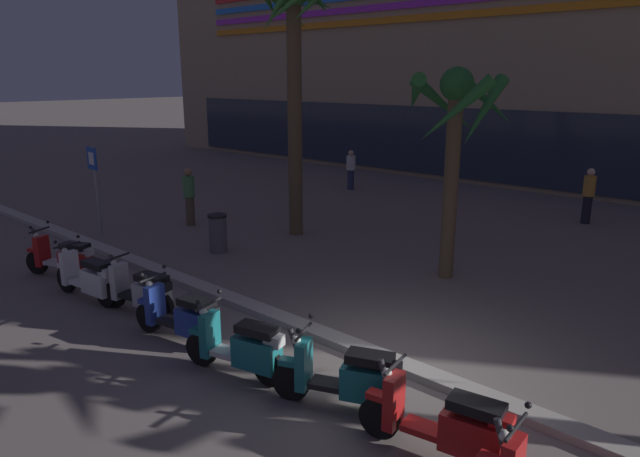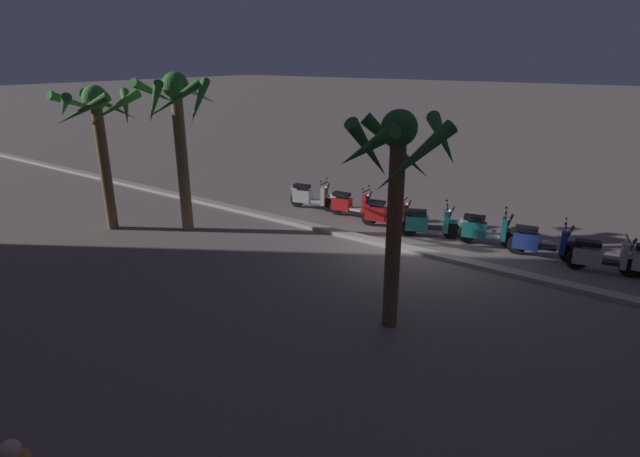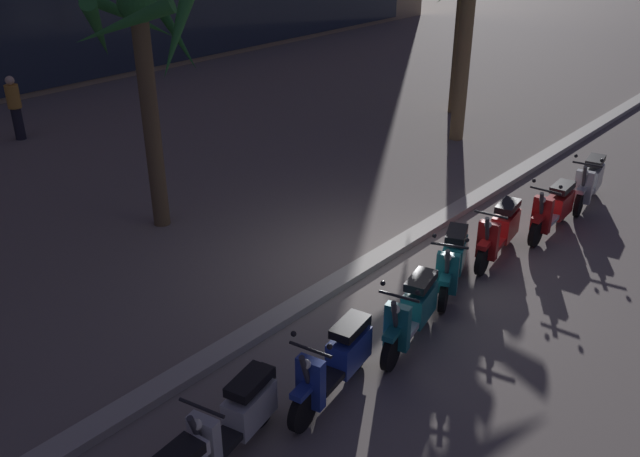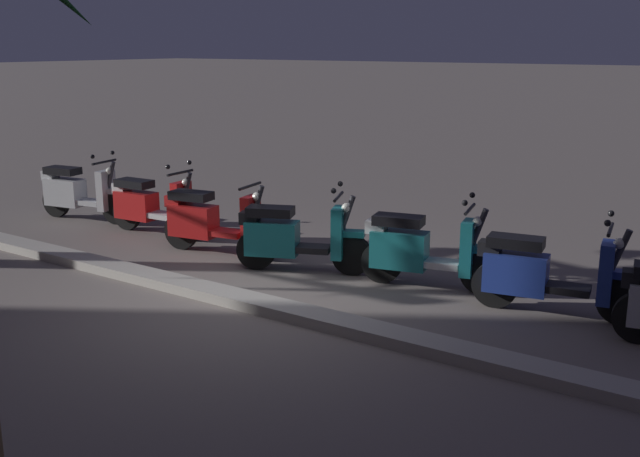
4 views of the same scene
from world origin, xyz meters
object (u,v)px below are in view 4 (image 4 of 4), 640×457
(scooter_red_tail_end, at_px, (150,205))
(scooter_teal_second_in_line, at_px, (293,237))
(scooter_silver_gap_after_mid, at_px, (78,192))
(scooter_red_mid_rear, at_px, (211,221))
(scooter_blue_mid_centre, at_px, (543,274))
(scooter_teal_far_back, at_px, (420,250))

(scooter_red_tail_end, bearing_deg, scooter_teal_second_in_line, 173.01)
(scooter_red_tail_end, xyz_separation_m, scooter_silver_gap_after_mid, (1.73, 0.01, 0.02))
(scooter_red_tail_end, height_order, scooter_silver_gap_after_mid, same)
(scooter_teal_second_in_line, relative_size, scooter_red_mid_rear, 0.91)
(scooter_teal_second_in_line, bearing_deg, scooter_silver_gap_after_mid, -4.34)
(scooter_blue_mid_centre, distance_m, scooter_silver_gap_after_mid, 7.94)
(scooter_red_mid_rear, relative_size, scooter_red_tail_end, 1.00)
(scooter_red_mid_rear, relative_size, scooter_silver_gap_after_mid, 1.03)
(scooter_red_tail_end, distance_m, scooter_silver_gap_after_mid, 1.73)
(scooter_teal_second_in_line, bearing_deg, scooter_red_mid_rear, -2.46)
(scooter_teal_far_back, bearing_deg, scooter_silver_gap_after_mid, -0.03)
(scooter_teal_second_in_line, distance_m, scooter_red_tail_end, 3.04)
(scooter_blue_mid_centre, relative_size, scooter_red_tail_end, 0.99)
(scooter_blue_mid_centre, xyz_separation_m, scooter_teal_second_in_line, (3.20, 0.27, 0.00))
(scooter_blue_mid_centre, height_order, scooter_teal_second_in_line, same)
(scooter_teal_far_back, relative_size, scooter_teal_second_in_line, 1.02)
(scooter_teal_far_back, bearing_deg, scooter_red_mid_rear, 5.34)
(scooter_teal_second_in_line, bearing_deg, scooter_red_tail_end, -6.99)
(scooter_teal_far_back, height_order, scooter_red_mid_rear, scooter_teal_far_back)
(scooter_teal_far_back, distance_m, scooter_teal_second_in_line, 1.70)
(scooter_blue_mid_centre, relative_size, scooter_teal_second_in_line, 1.09)
(scooter_red_mid_rear, xyz_separation_m, scooter_silver_gap_after_mid, (3.27, -0.30, 0.01))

